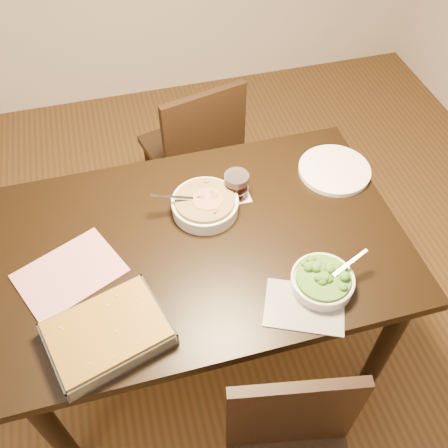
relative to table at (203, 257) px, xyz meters
name	(u,v)px	position (x,y,z in m)	size (l,w,h in m)	color
ground	(207,341)	(0.00, 0.00, -0.65)	(4.00, 4.00, 0.00)	#422E13
table	(203,257)	(0.00, 0.00, 0.00)	(1.40, 0.90, 0.75)	black
magazine_a	(70,273)	(-0.45, -0.02, 0.10)	(0.32, 0.24, 0.01)	#A02D43
magazine_b	(304,307)	(0.25, -0.34, 0.10)	(0.25, 0.18, 0.00)	#292931
coaster	(236,195)	(0.17, 0.18, 0.10)	(0.10, 0.10, 0.00)	white
stew_bowl	(205,204)	(0.05, 0.13, 0.13)	(0.27, 0.24, 0.09)	silver
broccoli_bowl	(322,281)	(0.33, -0.28, 0.12)	(0.23, 0.20, 0.08)	silver
baking_dish	(108,334)	(-0.35, -0.29, 0.13)	(0.40, 0.34, 0.06)	silver
wine_tumbler	(236,185)	(0.17, 0.18, 0.15)	(0.09, 0.09, 0.10)	black
dinner_plate	(334,170)	(0.58, 0.20, 0.10)	(0.28, 0.28, 0.02)	silver
chair_far	(196,148)	(0.15, 0.77, -0.17)	(0.49, 0.49, 0.86)	black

